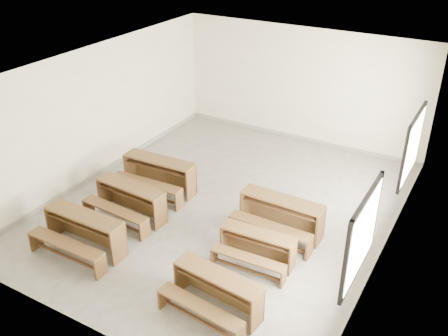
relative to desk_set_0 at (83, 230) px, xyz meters
The scene contains 7 objects.
room 3.59m from the desk_set_0, 57.56° to the left, with size 8.50×8.50×3.20m.
desk_set_0 is the anchor object (origin of this frame).
desk_set_1 1.35m from the desk_set_0, 88.66° to the left, with size 1.71×0.96×0.75m.
desk_set_2 2.57m from the desk_set_0, 92.39° to the left, with size 1.80×0.99×0.79m.
desk_set_3 3.09m from the desk_set_0, ahead, with size 1.66×0.98×0.71m.
desk_set_4 3.37m from the desk_set_0, 23.17° to the left, with size 1.46×0.81×0.64m.
desk_set_5 3.92m from the desk_set_0, 38.18° to the left, with size 1.75×0.93×0.78m.
Camera 1 is at (4.73, -8.19, 6.07)m, focal length 40.00 mm.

